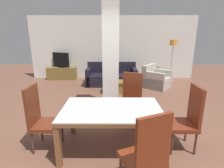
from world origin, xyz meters
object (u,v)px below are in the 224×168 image
object	(u,v)px
dining_table	(112,116)
sofa	(112,77)
dining_chair_near_right	(147,154)
coffee_table	(115,87)
dining_chair_head_left	(40,117)
dining_chair_head_right	(187,117)
floor_lamp	(173,47)
dining_chair_far_right	(131,97)
bottle	(115,78)
tv_screen	(61,60)
armchair	(156,80)
tv_stand	(62,73)

from	to	relation	value
dining_table	sofa	xyz separation A→B (m)	(-0.03, 4.06, -0.31)
dining_chair_near_right	coffee_table	bearing A→B (deg)	71.13
dining_chair_near_right	dining_chair_head_left	bearing A→B (deg)	126.13
dining_chair_head_right	floor_lamp	size ratio (longest dim) A/B	0.65
dining_chair_far_right	floor_lamp	size ratio (longest dim) A/B	0.65
dining_chair_near_right	bottle	xyz separation A→B (m)	(-0.32, 4.02, -0.07)
coffee_table	bottle	size ratio (longest dim) A/B	2.71
dining_chair_head_left	tv_screen	xyz separation A→B (m)	(-1.04, 4.89, 0.27)
dining_chair_head_left	floor_lamp	distance (m)	5.94
tv_screen	floor_lamp	world-z (taller)	floor_lamp
dining_chair_near_right	floor_lamp	world-z (taller)	floor_lamp
sofa	bottle	size ratio (longest dim) A/B	7.28
dining_table	dining_chair_head_left	xyz separation A→B (m)	(-1.19, 0.00, -0.02)
dining_chair_head_left	tv_screen	bearing A→B (deg)	-167.96
sofa	dining_chair_far_right	bearing A→B (deg)	98.11
dining_table	floor_lamp	distance (m)	5.28
dining_chair_head_left	bottle	xyz separation A→B (m)	(1.29, 3.09, -0.07)
dining_chair_head_left	floor_lamp	world-z (taller)	floor_lamp
sofa	dining_chair_head_right	bearing A→B (deg)	107.72
armchair	bottle	distance (m)	1.66
dining_chair_head_left	tv_stand	size ratio (longest dim) A/B	0.88
dining_table	tv_stand	xyz separation A→B (m)	(-2.24, 4.89, -0.33)
floor_lamp	armchair	bearing A→B (deg)	-132.41
bottle	armchair	bearing A→B (deg)	20.89
dining_chair_head_right	armchair	bearing A→B (deg)	-5.64
armchair	coffee_table	xyz separation A→B (m)	(-1.55, -0.66, -0.08)
dining_chair_far_right	bottle	xyz separation A→B (m)	(-0.32, 2.14, -0.07)
tv_stand	floor_lamp	xyz separation A→B (m)	(4.70, -0.29, 1.17)
coffee_table	sofa	bearing A→B (deg)	96.18
dining_chair_head_right	tv_stand	size ratio (longest dim) A/B	0.88
sofa	floor_lamp	distance (m)	2.80
dining_chair_near_right	coffee_table	xyz separation A→B (m)	(-0.33, 3.95, -0.37)
armchair	floor_lamp	distance (m)	1.69
coffee_table	tv_stand	size ratio (longest dim) A/B	0.57
dining_table	armchair	world-z (taller)	armchair
dining_chair_far_right	dining_chair_near_right	bearing A→B (deg)	113.31
sofa	armchair	distance (m)	1.70
sofa	tv_stand	xyz separation A→B (m)	(-2.20, 0.83, -0.02)
dining_chair_head_right	dining_chair_near_right	bearing A→B (deg)	137.57
dining_table	dining_chair_head_right	size ratio (longest dim) A/B	1.49
floor_lamp	dining_table	bearing A→B (deg)	-118.23
dining_chair_head_right	dining_chair_far_right	world-z (taller)	same
dining_chair_near_right	coffee_table	size ratio (longest dim) A/B	1.54
floor_lamp	tv_screen	bearing A→B (deg)	176.42
armchair	tv_stand	size ratio (longest dim) A/B	0.95
dining_chair_head_left	sofa	distance (m)	4.23
dining_chair_near_right	tv_screen	world-z (taller)	tv_screen
tv_stand	tv_screen	bearing A→B (deg)	0.00
dining_chair_head_left	tv_screen	size ratio (longest dim) A/B	1.44
dining_chair_head_right	dining_chair_head_left	size ratio (longest dim) A/B	1.00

